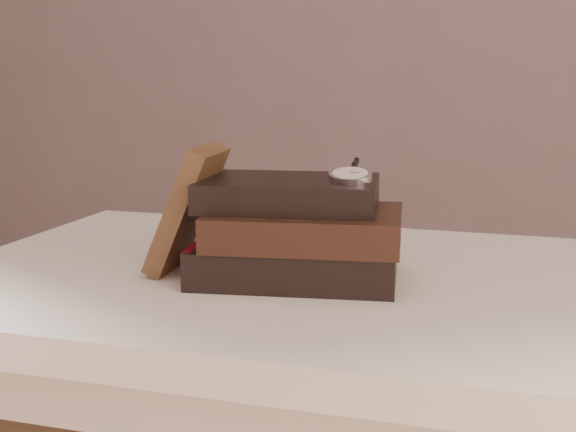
% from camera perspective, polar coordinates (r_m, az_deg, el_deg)
% --- Properties ---
extents(table, '(1.00, 0.60, 0.75)m').
position_cam_1_polar(table, '(1.00, 4.20, -9.32)').
color(table, white).
rests_on(table, ground).
extents(book_stack, '(0.26, 0.20, 0.12)m').
position_cam_1_polar(book_stack, '(0.95, 0.66, -1.19)').
color(book_stack, black).
rests_on(book_stack, table).
extents(journal, '(0.09, 0.10, 0.16)m').
position_cam_1_polar(journal, '(0.99, -7.17, 0.51)').
color(journal, '#3D2617').
rests_on(journal, table).
extents(pocket_watch, '(0.06, 0.15, 0.02)m').
position_cam_1_polar(pocket_watch, '(0.92, 4.46, 2.91)').
color(pocket_watch, silver).
rests_on(pocket_watch, book_stack).
extents(eyeglasses, '(0.11, 0.13, 0.05)m').
position_cam_1_polar(eyeglasses, '(1.04, -3.38, 0.53)').
color(eyeglasses, silver).
rests_on(eyeglasses, book_stack).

